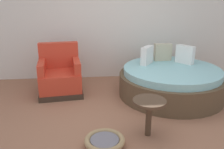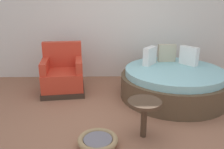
% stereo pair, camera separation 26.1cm
% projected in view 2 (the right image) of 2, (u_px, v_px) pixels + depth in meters
% --- Properties ---
extents(ground_plane, '(8.00, 8.00, 0.02)m').
position_uv_depth(ground_plane, '(116.00, 126.00, 3.46)').
color(ground_plane, '#936047').
extents(back_wall, '(8.00, 0.12, 3.17)m').
position_uv_depth(back_wall, '(113.00, 6.00, 5.12)').
color(back_wall, silver).
rests_on(back_wall, ground_plane).
extents(round_daybed, '(1.94, 1.94, 0.89)m').
position_uv_depth(round_daybed, '(173.00, 83.00, 4.39)').
color(round_daybed, brown).
rests_on(round_daybed, ground_plane).
extents(red_armchair, '(0.89, 0.89, 0.94)m').
position_uv_depth(red_armchair, '(63.00, 75.00, 4.62)').
color(red_armchair, '#38281E').
rests_on(red_armchair, ground_plane).
extents(pet_basket, '(0.51, 0.51, 0.13)m').
position_uv_depth(pet_basket, '(98.00, 141.00, 2.96)').
color(pet_basket, '#9E7F56').
rests_on(pet_basket, ground_plane).
extents(side_table, '(0.44, 0.44, 0.52)m').
position_uv_depth(side_table, '(144.00, 108.00, 3.07)').
color(side_table, '#473323').
rests_on(side_table, ground_plane).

